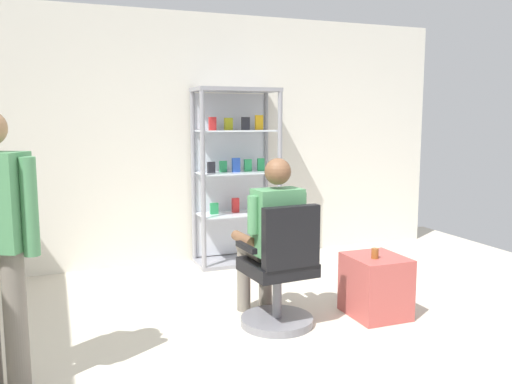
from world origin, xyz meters
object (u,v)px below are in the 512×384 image
(tea_glass, at_px, (375,253))
(display_cabinet_main, at_px, (234,175))
(office_chair, at_px, (281,277))
(seated_shopkeeper, at_px, (271,232))
(storage_crate, at_px, (375,286))

(tea_glass, bearing_deg, display_cabinet_main, 103.70)
(office_chair, xyz_separation_m, seated_shopkeeper, (-0.01, 0.16, 0.32))
(office_chair, relative_size, seated_shopkeeper, 0.74)
(display_cabinet_main, height_order, storage_crate, display_cabinet_main)
(storage_crate, relative_size, tea_glass, 5.99)
(seated_shopkeeper, height_order, tea_glass, seated_shopkeeper)
(seated_shopkeeper, distance_m, storage_crate, 0.97)
(storage_crate, bearing_deg, office_chair, 177.13)
(display_cabinet_main, height_order, tea_glass, display_cabinet_main)
(seated_shopkeeper, height_order, storage_crate, seated_shopkeeper)
(display_cabinet_main, bearing_deg, storage_crate, -74.60)
(display_cabinet_main, height_order, seated_shopkeeper, display_cabinet_main)
(display_cabinet_main, distance_m, seated_shopkeeper, 1.79)
(office_chair, bearing_deg, display_cabinet_main, 81.74)
(display_cabinet_main, xyz_separation_m, office_chair, (-0.28, -1.91, -0.57))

